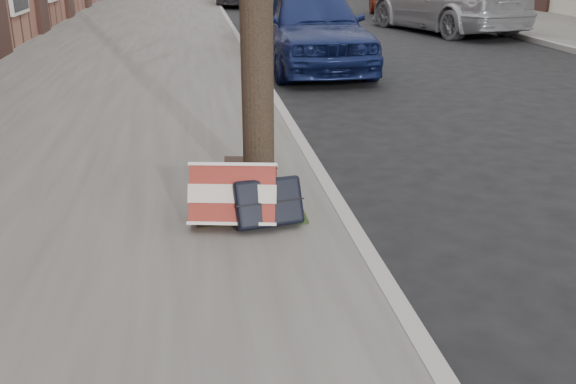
{
  "coord_description": "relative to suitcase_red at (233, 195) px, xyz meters",
  "views": [
    {
      "loc": [
        -2.4,
        -3.73,
        2.1
      ],
      "look_at": [
        -1.73,
        0.8,
        0.37
      ],
      "focal_mm": 40.0,
      "sensor_mm": 36.0,
      "label": 1
    }
  ],
  "objects": [
    {
      "name": "ground",
      "position": [
        2.15,
        -0.81,
        -0.37
      ],
      "size": [
        120.0,
        120.0,
        0.0
      ],
      "primitive_type": "plane",
      "color": "black",
      "rests_on": "ground"
    },
    {
      "name": "car_near_mid",
      "position": [
        2.05,
        11.19,
        0.3
      ],
      "size": [
        1.5,
        4.08,
        1.34
      ],
      "primitive_type": "imported",
      "rotation": [
        0.0,
        0.0,
        0.02
      ],
      "color": "#B1B3B9",
      "rests_on": "ground"
    },
    {
      "name": "far_sidewalk",
      "position": [
        9.95,
        14.19,
        -0.31
      ],
      "size": [
        4.0,
        70.0,
        0.12
      ],
      "primitive_type": "cube",
      "color": "slate",
      "rests_on": "ground"
    },
    {
      "name": "dirt_patch",
      "position": [
        0.15,
        0.39,
        -0.24
      ],
      "size": [
        0.85,
        0.85,
        0.02
      ],
      "primitive_type": "cube",
      "color": "black",
      "rests_on": "near_sidewalk"
    },
    {
      "name": "car_far_front",
      "position": [
        6.66,
        12.68,
        0.39
      ],
      "size": [
        3.36,
        5.62,
        1.53
      ],
      "primitive_type": "imported",
      "rotation": [
        0.0,
        0.0,
        3.39
      ],
      "color": "#96979D",
      "rests_on": "ground"
    },
    {
      "name": "suitcase_navy",
      "position": [
        0.25,
        -0.06,
        -0.05
      ],
      "size": [
        0.56,
        0.39,
        0.41
      ],
      "primitive_type": "cube",
      "rotation": [
        -0.42,
        0.0,
        0.18
      ],
      "color": "black",
      "rests_on": "near_sidewalk"
    },
    {
      "name": "near_sidewalk",
      "position": [
        -1.55,
        14.19,
        -0.31
      ],
      "size": [
        5.0,
        70.0,
        0.12
      ],
      "primitive_type": "cube",
      "color": "slate",
      "rests_on": "ground"
    },
    {
      "name": "suitcase_red",
      "position": [
        0.0,
        0.0,
        0.0
      ],
      "size": [
        0.7,
        0.46,
        0.5
      ],
      "primitive_type": "cube",
      "rotation": [
        -0.42,
        0.0,
        -0.18
      ],
      "color": "maroon",
      "rests_on": "near_sidewalk"
    },
    {
      "name": "car_near_front",
      "position": [
        1.95,
        7.49,
        0.39
      ],
      "size": [
        1.89,
        4.47,
        1.51
      ],
      "primitive_type": "imported",
      "rotation": [
        0.0,
        0.0,
        0.03
      ],
      "color": "#121C4B",
      "rests_on": "ground"
    }
  ]
}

